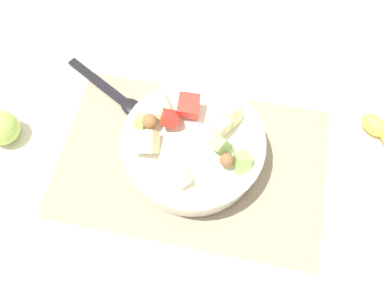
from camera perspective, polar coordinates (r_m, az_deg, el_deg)
The scene contains 5 objects.
ground_plane at distance 0.83m, azimuth -0.01°, elevation -2.36°, with size 2.40×2.40×0.00m, color silver.
placemat at distance 0.83m, azimuth -0.01°, elevation -2.27°, with size 0.50×0.32×0.01m, color gray.
salad_bowl at distance 0.80m, azimuth -0.05°, elevation -0.16°, with size 0.26×0.26×0.11m.
serving_spoon at distance 0.91m, azimuth -9.64°, elevation 6.11°, with size 0.20×0.13×0.01m.
whole_apple at distance 0.91m, azimuth -23.49°, elevation 1.95°, with size 0.07×0.07×0.08m.
Camera 1 is at (0.07, -0.35, 0.75)m, focal length 41.04 mm.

